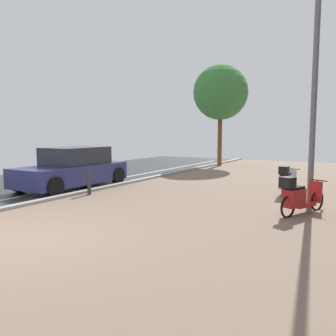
{
  "coord_description": "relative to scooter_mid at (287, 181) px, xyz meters",
  "views": [
    {
      "loc": [
        5.4,
        -3.79,
        1.95
      ],
      "look_at": [
        1.66,
        2.63,
        1.17
      ],
      "focal_mm": 36.6,
      "sensor_mm": 36.0,
      "label": 1
    }
  ],
  "objects": [
    {
      "name": "ground",
      "position": [
        -1.84,
        -7.32,
        -0.45
      ],
      "size": [
        21.0,
        40.0,
        0.13
      ],
      "color": "#2F3232"
    },
    {
      "name": "bollard_far",
      "position": [
        -5.31,
        -3.21,
        -0.02
      ],
      "size": [
        0.12,
        0.12,
        0.8
      ],
      "color": "#38383D",
      "rests_on": "ground"
    },
    {
      "name": "scooter_mid",
      "position": [
        0.0,
        0.0,
        0.0
      ],
      "size": [
        0.52,
        1.78,
        0.94
      ],
      "color": "black",
      "rests_on": "ground"
    },
    {
      "name": "lamp_post",
      "position": [
        0.94,
        -1.91,
        3.12
      ],
      "size": [
        0.2,
        0.52,
        6.44
      ],
      "color": "slate",
      "rests_on": "ground"
    },
    {
      "name": "parked_car_near",
      "position": [
        -6.77,
        -2.46,
        0.24
      ],
      "size": [
        1.84,
        4.07,
        1.42
      ],
      "color": "navy",
      "rests_on": "ground"
    },
    {
      "name": "street_tree",
      "position": [
        -5.26,
        7.57,
        3.77
      ],
      "size": [
        3.12,
        3.12,
        5.77
      ],
      "color": "brown",
      "rests_on": "ground"
    },
    {
      "name": "scooter_far",
      "position": [
        0.8,
        -2.72,
        0.01
      ],
      "size": [
        0.92,
        1.62,
        0.96
      ],
      "color": "black",
      "rests_on": "ground"
    }
  ]
}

